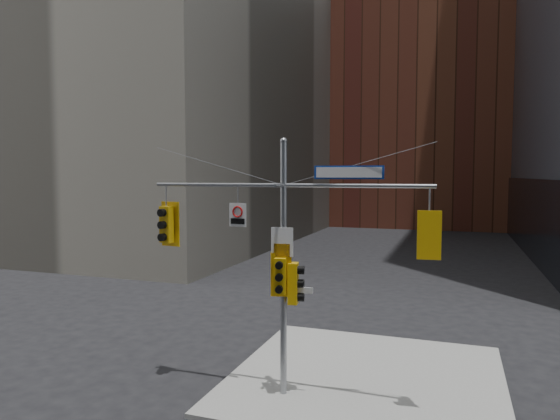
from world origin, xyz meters
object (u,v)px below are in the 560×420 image
Objects in this scene: signal_assembly at (283,243)px; traffic_light_west_arm at (167,224)px; traffic_light_pole_side at (295,283)px; street_sign_blade at (349,172)px; traffic_light_east_arm at (429,234)px; regulatory_sign_arm at (238,214)px; traffic_light_pole_front at (280,276)px.

traffic_light_west_arm is at bearing 179.79° from signal_assembly.
street_sign_blade reaches higher than traffic_light_pole_side.
traffic_light_pole_side is (0.33, 0.01, -1.12)m from signal_assembly.
traffic_light_east_arm is 3.82m from traffic_light_pole_side.
signal_assembly reaches higher than street_sign_blade.
signal_assembly is 11.95× the size of regulatory_sign_arm.
signal_assembly is at bearing 83.21° from traffic_light_pole_side.
regulatory_sign_arm is (-1.37, -0.02, 0.75)m from signal_assembly.
traffic_light_west_arm is 1.11× the size of traffic_light_east_arm.
traffic_light_west_arm is 3.93m from traffic_light_pole_front.
regulatory_sign_arm is (-1.69, -0.04, 1.87)m from traffic_light_pole_side.
traffic_light_west_arm is 7.56m from traffic_light_east_arm.
traffic_light_east_arm is 1.82× the size of regulatory_sign_arm.
traffic_light_pole_front reaches higher than traffic_light_pole_side.
traffic_light_pole_front is 0.67× the size of street_sign_blade.
signal_assembly is 6.60× the size of traffic_light_pole_front.
street_sign_blade is (1.48, -0.01, 3.05)m from traffic_light_pole_side.
signal_assembly reaches higher than traffic_light_pole_front.
traffic_light_pole_front is at bearing -90.23° from signal_assembly.
traffic_light_pole_side is 1.70× the size of regulatory_sign_arm.
signal_assembly is at bearing 7.07° from traffic_light_west_arm.
traffic_light_pole_side is at bearing 30.06° from traffic_light_pole_front.
signal_assembly reaches higher than traffic_light_pole_side.
traffic_light_east_arm is 5.22m from regulatory_sign_arm.
traffic_light_west_arm is 5.73m from street_sign_blade.
signal_assembly is at bearing 174.73° from street_sign_blade.
street_sign_blade is 3.38m from regulatory_sign_arm.
traffic_light_west_arm is 2.02× the size of regulatory_sign_arm.
traffic_light_east_arm reaches higher than traffic_light_pole_side.
regulatory_sign_arm reaches higher than traffic_light_east_arm.
traffic_light_pole_front is 3.35m from street_sign_blade.
traffic_light_west_arm is 1.19× the size of traffic_light_pole_side.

